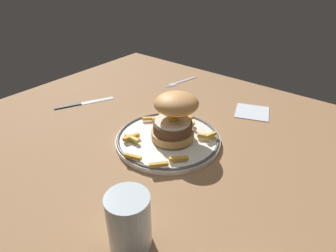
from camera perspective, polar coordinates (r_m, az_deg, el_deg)
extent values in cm
cube|color=#976D48|center=(73.37, 4.44, -5.17)|extent=(123.98, 91.09, 4.00)
cylinder|color=white|center=(73.19, 0.00, -2.69)|extent=(25.51, 25.51, 1.20)
torus|color=#4C4C51|center=(72.85, 0.00, -2.29)|extent=(25.11, 25.11, 0.80)
cylinder|color=tan|center=(71.92, 0.88, -1.55)|extent=(10.32, 10.32, 1.80)
cylinder|color=brown|center=(70.82, 0.90, -0.13)|extent=(9.35, 9.35, 2.36)
cylinder|color=white|center=(70.09, 0.90, 0.87)|extent=(8.52, 8.52, 0.50)
ellipsoid|color=yellow|center=(70.31, 1.02, 1.60)|extent=(2.60, 2.60, 1.40)
ellipsoid|color=tan|center=(69.59, 1.75, 4.42)|extent=(14.92, 14.87, 5.53)
cube|color=gold|center=(79.39, -1.74, 1.44)|extent=(3.09, 3.52, 0.89)
cube|color=gold|center=(76.50, 4.39, 0.10)|extent=(1.09, 2.97, 0.84)
cube|color=gold|center=(65.77, -6.76, -5.85)|extent=(4.18, 1.89, 0.76)
cube|color=gold|center=(64.80, 2.02, -6.23)|extent=(3.46, 3.65, 0.82)
cube|color=#E2B251|center=(72.53, 7.46, -1.93)|extent=(4.57, 2.85, 0.95)
cube|color=gold|center=(79.61, -3.28, 1.44)|extent=(3.84, 3.64, 0.77)
cube|color=gold|center=(79.07, -0.43, 1.33)|extent=(4.62, 1.48, 0.91)
cube|color=gold|center=(72.06, 8.13, -1.68)|extent=(1.60, 3.21, 0.70)
cube|color=gold|center=(72.08, -7.05, -2.13)|extent=(2.15, 4.30, 0.95)
cube|color=gold|center=(78.88, -0.75, 1.95)|extent=(2.96, 1.86, 0.86)
cube|color=gold|center=(63.17, -1.84, -7.34)|extent=(3.39, 3.62, 0.84)
cube|color=orange|center=(77.24, 3.64, 1.86)|extent=(3.57, 1.47, 0.83)
cube|color=gold|center=(71.62, -6.93, -2.37)|extent=(4.19, 1.03, 0.94)
cylinder|color=silver|center=(48.67, -7.45, -17.55)|extent=(6.92, 6.92, 9.83)
cylinder|color=silver|center=(49.83, -7.33, -18.72)|extent=(6.37, 6.37, 6.75)
cube|color=silver|center=(108.68, 3.39, 8.77)|extent=(3.18, 9.98, 0.36)
cube|color=silver|center=(105.03, 0.93, 8.01)|extent=(2.67, 2.83, 0.32)
cube|color=silver|center=(103.22, 0.25, 7.59)|extent=(0.78, 2.40, 0.28)
cube|color=silver|center=(103.57, 0.07, 7.67)|extent=(0.78, 2.40, 0.28)
cube|color=silver|center=(103.93, -0.10, 7.76)|extent=(0.78, 2.40, 0.28)
cube|color=silver|center=(104.29, -0.28, 7.84)|extent=(0.78, 2.40, 0.28)
cube|color=black|center=(94.72, -18.58, 3.71)|extent=(4.58, 7.72, 0.70)
cube|color=silver|center=(95.80, -13.60, 4.75)|extent=(6.43, 10.68, 0.24)
cube|color=silver|center=(89.94, 15.80, 2.63)|extent=(11.96, 11.86, 0.40)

